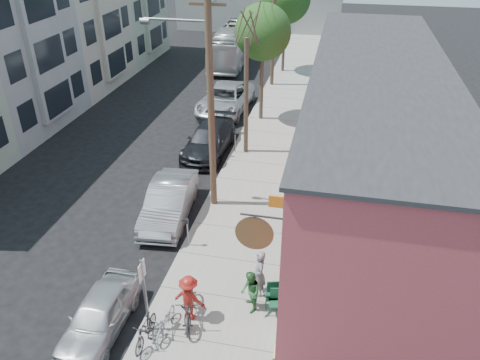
% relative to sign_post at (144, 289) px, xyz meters
% --- Properties ---
extents(ground, '(120.00, 120.00, 0.00)m').
position_rel_sign_post_xyz_m(ground, '(-2.35, 3.91, -1.83)').
color(ground, black).
extents(sidewalk, '(4.50, 58.00, 0.15)m').
position_rel_sign_post_xyz_m(sidewalk, '(1.90, 14.91, -1.76)').
color(sidewalk, gray).
rests_on(sidewalk, ground).
extents(cafe_building, '(6.60, 20.20, 6.61)m').
position_rel_sign_post_xyz_m(cafe_building, '(6.64, 8.90, 1.47)').
color(cafe_building, '#AA3F47').
rests_on(cafe_building, ground).
extents(apartment_row, '(6.30, 32.00, 9.00)m').
position_rel_sign_post_xyz_m(apartment_row, '(-14.20, 17.91, 2.67)').
color(apartment_row, '#9EA98F').
rests_on(apartment_row, ground).
extents(sign_post, '(0.07, 0.45, 2.80)m').
position_rel_sign_post_xyz_m(sign_post, '(0.00, 0.00, 0.00)').
color(sign_post, slate).
rests_on(sign_post, sidewalk).
extents(parking_meter_near, '(0.14, 0.14, 1.24)m').
position_rel_sign_post_xyz_m(parking_meter_near, '(-0.10, 4.39, -0.85)').
color(parking_meter_near, slate).
rests_on(parking_meter_near, sidewalk).
extents(parking_meter_far, '(0.14, 0.14, 1.24)m').
position_rel_sign_post_xyz_m(parking_meter_far, '(-0.10, 12.86, -0.85)').
color(parking_meter_far, slate).
rests_on(parking_meter_far, sidewalk).
extents(utility_pole_near, '(3.57, 0.28, 10.00)m').
position_rel_sign_post_xyz_m(utility_pole_near, '(0.04, 7.61, 3.58)').
color(utility_pole_near, '#503A28').
rests_on(utility_pole_near, sidewalk).
extents(utility_pole_far, '(1.80, 0.28, 10.00)m').
position_rel_sign_post_xyz_m(utility_pole_far, '(0.10, 24.80, 3.51)').
color(utility_pole_far, '#503A28').
rests_on(utility_pole_far, sidewalk).
extents(tree_bare, '(0.24, 0.24, 6.18)m').
position_rel_sign_post_xyz_m(tree_bare, '(0.45, 13.12, 1.41)').
color(tree_bare, '#44392C').
rests_on(tree_bare, sidewalk).
extents(tree_leafy_mid, '(3.33, 3.33, 7.06)m').
position_rel_sign_post_xyz_m(tree_leafy_mid, '(0.45, 17.96, 3.69)').
color(tree_leafy_mid, '#44392C').
rests_on(tree_leafy_mid, sidewalk).
extents(patio_chair_a, '(0.59, 0.59, 0.88)m').
position_rel_sign_post_xyz_m(patio_chair_a, '(3.82, 1.53, -1.24)').
color(patio_chair_a, '#13462E').
rests_on(patio_chair_a, sidewalk).
extents(patio_chair_b, '(0.62, 0.62, 0.88)m').
position_rel_sign_post_xyz_m(patio_chair_b, '(3.66, 1.82, -1.24)').
color(patio_chair_b, '#13462E').
rests_on(patio_chair_b, sidewalk).
extents(patron_grey, '(0.62, 0.75, 1.77)m').
position_rel_sign_post_xyz_m(patron_grey, '(3.12, 2.30, -0.80)').
color(patron_grey, slate).
rests_on(patron_grey, sidewalk).
extents(patron_green, '(0.84, 0.92, 1.53)m').
position_rel_sign_post_xyz_m(patron_green, '(2.96, 1.51, -0.92)').
color(patron_green, '#286530').
rests_on(patron_green, sidewalk).
extents(cyclist, '(1.17, 0.78, 1.68)m').
position_rel_sign_post_xyz_m(cyclist, '(1.12, 0.75, -0.84)').
color(cyclist, maroon).
rests_on(cyclist, sidewalk).
extents(cyclist_bike, '(1.23, 2.27, 1.13)m').
position_rel_sign_post_xyz_m(cyclist_bike, '(1.12, 0.75, -1.12)').
color(cyclist_bike, black).
rests_on(cyclist_bike, sidewalk).
extents(parked_bike_a, '(0.47, 1.59, 0.95)m').
position_rel_sign_post_xyz_m(parked_bike_a, '(0.10, -0.49, -1.21)').
color(parked_bike_a, black).
rests_on(parked_bike_a, sidewalk).
extents(parked_bike_b, '(0.55, 1.55, 0.81)m').
position_rel_sign_post_xyz_m(parked_bike_b, '(0.56, 0.05, -1.28)').
color(parked_bike_b, gray).
rests_on(parked_bike_b, sidewalk).
extents(car_0, '(1.58, 3.85, 1.31)m').
position_rel_sign_post_xyz_m(car_0, '(-1.56, -0.21, -1.18)').
color(car_0, '#ADB1B5').
rests_on(car_0, ground).
extents(car_1, '(2.18, 5.00, 1.60)m').
position_rel_sign_post_xyz_m(car_1, '(-1.55, 6.33, -1.03)').
color(car_1, gray).
rests_on(car_1, ground).
extents(car_2, '(2.27, 5.31, 1.52)m').
position_rel_sign_post_xyz_m(car_2, '(-1.55, 12.84, -1.07)').
color(car_2, black).
rests_on(car_2, ground).
extents(car_3, '(3.20, 6.29, 1.70)m').
position_rel_sign_post_xyz_m(car_3, '(-2.14, 19.02, -0.98)').
color(car_3, '#ADB1B5').
rests_on(car_3, ground).
extents(bus, '(2.99, 10.69, 2.95)m').
position_rel_sign_post_xyz_m(bus, '(-4.33, 30.64, -0.36)').
color(bus, silver).
rests_on(bus, ground).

